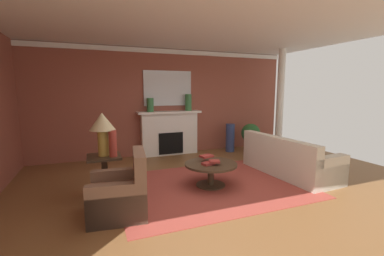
# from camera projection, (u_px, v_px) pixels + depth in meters

# --- Properties ---
(ground_plane) EXTENTS (9.19, 9.19, 0.00)m
(ground_plane) POSITION_uv_depth(u_px,v_px,m) (206.00, 188.00, 4.89)
(ground_plane) COLOR brown
(wall_fireplace) EXTENTS (7.67, 0.12, 2.96)m
(wall_fireplace) POSITION_uv_depth(u_px,v_px,m) (164.00, 102.00, 7.37)
(wall_fireplace) COLOR brown
(wall_fireplace) RESTS_ON ground_plane
(ceiling_panel) EXTENTS (7.67, 6.34, 0.06)m
(ceiling_panel) POSITION_uv_depth(u_px,v_px,m) (200.00, 26.00, 4.73)
(ceiling_panel) COLOR white
(crown_moulding) EXTENTS (7.67, 0.08, 0.12)m
(crown_moulding) POSITION_uv_depth(u_px,v_px,m) (164.00, 51.00, 7.09)
(crown_moulding) COLOR white
(area_rug) EXTENTS (3.49, 2.64, 0.01)m
(area_rug) POSITION_uv_depth(u_px,v_px,m) (211.00, 185.00, 4.99)
(area_rug) COLOR #993D33
(area_rug) RESTS_ON ground_plane
(fireplace) EXTENTS (1.80, 0.35, 1.24)m
(fireplace) POSITION_uv_depth(u_px,v_px,m) (170.00, 134.00, 7.35)
(fireplace) COLOR white
(fireplace) RESTS_ON ground_plane
(mantel_mirror) EXTENTS (1.37, 0.04, 0.97)m
(mantel_mirror) POSITION_uv_depth(u_px,v_px,m) (168.00, 88.00, 7.27)
(mantel_mirror) COLOR silver
(sofa) EXTENTS (1.02, 2.15, 0.85)m
(sofa) POSITION_uv_depth(u_px,v_px,m) (288.00, 161.00, 5.64)
(sofa) COLOR beige
(sofa) RESTS_ON ground_plane
(armchair_near_window) EXTENTS (0.89, 0.89, 0.95)m
(armchair_near_window) POSITION_uv_depth(u_px,v_px,m) (121.00, 195.00, 3.79)
(armchair_near_window) COLOR brown
(armchair_near_window) RESTS_ON ground_plane
(coffee_table) EXTENTS (1.00, 1.00, 0.45)m
(coffee_table) POSITION_uv_depth(u_px,v_px,m) (211.00, 169.00, 4.94)
(coffee_table) COLOR #3D2D1E
(coffee_table) RESTS_ON ground_plane
(side_table) EXTENTS (0.56, 0.56, 0.70)m
(side_table) POSITION_uv_depth(u_px,v_px,m) (105.00, 172.00, 4.54)
(side_table) COLOR #3D2D1E
(side_table) RESTS_ON ground_plane
(table_lamp) EXTENTS (0.44, 0.44, 0.75)m
(table_lamp) POSITION_uv_depth(u_px,v_px,m) (102.00, 126.00, 4.42)
(table_lamp) COLOR #B28E38
(table_lamp) RESTS_ON side_table
(vase_on_side_table) EXTENTS (0.13, 0.13, 0.46)m
(vase_on_side_table) POSITION_uv_depth(u_px,v_px,m) (113.00, 143.00, 4.41)
(vase_on_side_table) COLOR #9E3328
(vase_on_side_table) RESTS_ON side_table
(vase_tall_corner) EXTENTS (0.26, 0.26, 0.83)m
(vase_tall_corner) POSITION_uv_depth(u_px,v_px,m) (230.00, 138.00, 7.74)
(vase_tall_corner) COLOR navy
(vase_tall_corner) RESTS_ON ground_plane
(vase_mantel_left) EXTENTS (0.19, 0.19, 0.37)m
(vase_mantel_left) POSITION_uv_depth(u_px,v_px,m) (150.00, 105.00, 6.98)
(vase_mantel_left) COLOR #33703D
(vase_mantel_left) RESTS_ON fireplace
(vase_mantel_right) EXTENTS (0.18, 0.18, 0.47)m
(vase_mantel_right) POSITION_uv_depth(u_px,v_px,m) (188.00, 102.00, 7.37)
(vase_mantel_right) COLOR #33703D
(vase_mantel_right) RESTS_ON fireplace
(book_red_cover) EXTENTS (0.25, 0.20, 0.05)m
(book_red_cover) POSITION_uv_depth(u_px,v_px,m) (208.00, 164.00, 4.82)
(book_red_cover) COLOR maroon
(book_red_cover) RESTS_ON coffee_table
(book_art_folio) EXTENTS (0.24, 0.21, 0.04)m
(book_art_folio) POSITION_uv_depth(u_px,v_px,m) (214.00, 161.00, 4.81)
(book_art_folio) COLOR maroon
(book_art_folio) RESTS_ON coffee_table
(book_small_novel) EXTENTS (0.28, 0.23, 0.04)m
(book_small_novel) POSITION_uv_depth(u_px,v_px,m) (207.00, 156.00, 5.04)
(book_small_novel) COLOR maroon
(book_small_novel) RESTS_ON coffee_table
(potted_plant) EXTENTS (0.56, 0.56, 0.83)m
(potted_plant) POSITION_uv_depth(u_px,v_px,m) (251.00, 135.00, 7.78)
(potted_plant) COLOR #333333
(potted_plant) RESTS_ON ground_plane
(column_white) EXTENTS (0.20, 0.20, 2.96)m
(column_white) POSITION_uv_depth(u_px,v_px,m) (280.00, 102.00, 7.39)
(column_white) COLOR white
(column_white) RESTS_ON ground_plane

